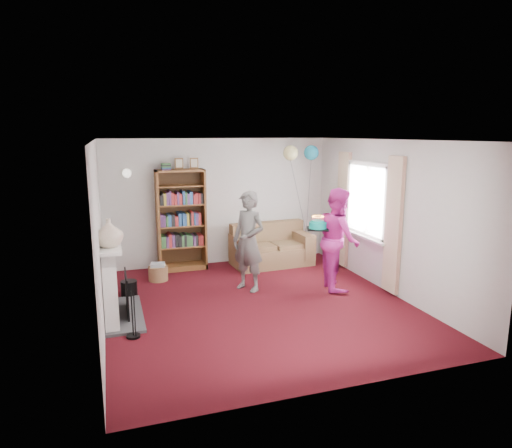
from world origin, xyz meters
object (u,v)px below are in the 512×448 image
object	(u,v)px
sofa	(271,249)
person_striped	(249,241)
person_magenta	(338,239)
birthday_cake	(318,225)
bookcase	(181,221)

from	to	relation	value
sofa	person_striped	xyz separation A→B (m)	(-0.88, -1.34, 0.52)
person_magenta	birthday_cake	size ratio (longest dim) A/B	5.00
person_striped	person_magenta	xyz separation A→B (m)	(1.46, -0.38, 0.02)
sofa	person_striped	world-z (taller)	person_striped
bookcase	person_striped	xyz separation A→B (m)	(0.87, -1.58, -0.11)
person_magenta	person_striped	bearing A→B (deg)	88.08
birthday_cake	person_striped	bearing A→B (deg)	160.09
bookcase	sofa	size ratio (longest dim) A/B	1.38
person_striped	person_magenta	bearing A→B (deg)	40.89
sofa	birthday_cake	bearing A→B (deg)	-87.39
person_magenta	birthday_cake	world-z (taller)	person_magenta
sofa	person_magenta	xyz separation A→B (m)	(0.58, -1.72, 0.54)
person_magenta	birthday_cake	bearing A→B (deg)	104.03
person_striped	birthday_cake	distance (m)	1.17
bookcase	person_striped	bearing A→B (deg)	-61.10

